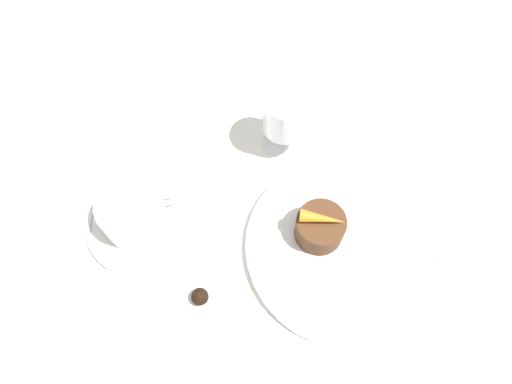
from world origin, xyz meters
name	(u,v)px	position (x,y,z in m)	size (l,w,h in m)	color
ground_plane	(330,215)	(0.00, 0.00, 0.00)	(3.00, 3.00, 0.00)	white
dinner_plate	(344,247)	(-0.01, -0.05, 0.01)	(0.27, 0.27, 0.01)	white
saucer	(140,224)	(-0.25, 0.10, 0.01)	(0.15, 0.15, 0.01)	white
coffee_cup	(133,213)	(-0.25, 0.10, 0.04)	(0.11, 0.09, 0.06)	white
spoon	(175,212)	(-0.20, 0.09, 0.01)	(0.09, 0.10, 0.00)	silver
wine_glass	(286,116)	(-0.01, 0.13, 0.07)	(0.07, 0.07, 0.11)	silver
fork	(204,293)	(-0.20, -0.03, 0.00)	(0.04, 0.19, 0.01)	silver
dessert_cake	(320,227)	(-0.03, -0.02, 0.03)	(0.07, 0.07, 0.04)	#4C2D19
carrot_garnish	(323,219)	(-0.03, -0.02, 0.06)	(0.06, 0.05, 0.02)	orange
chocolate_truffle	(200,297)	(-0.21, -0.03, 0.01)	(0.02, 0.02, 0.02)	black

